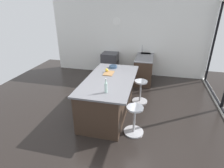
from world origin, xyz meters
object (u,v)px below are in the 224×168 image
Objects in this scene: kitchen_island at (108,95)px; fruit_bowl at (113,66)px; water_bottle at (106,87)px; cutting_board at (109,73)px; stool_middle at (134,121)px; apple_yellow at (107,70)px; oven_range at (110,64)px; stool_by_window at (140,92)px.

kitchen_island is 0.95m from fruit_bowl.
cutting_board is at bearing -168.55° from water_bottle.
kitchen_island is 3.40× the size of stool_middle.
apple_yellow is at bearing -165.84° from water_bottle.
water_bottle is 1.40× the size of fruit_bowl.
water_bottle is at bearing 7.73° from fruit_bowl.
kitchen_island is at bearing 13.11° from oven_range.
fruit_bowl is (-1.55, -0.21, -0.08)m from water_bottle.
oven_range is 3.55m from water_bottle.
apple_yellow is (2.25, 0.47, 0.57)m from oven_range.
oven_range is 2.45m from cutting_board.
oven_range reaches higher than stool_by_window.
apple_yellow is 0.40m from fruit_bowl.
oven_range is 10.13× the size of apple_yellow.
water_bottle is at bearing -22.85° from stool_by_window.
oven_range is at bearing -167.30° from water_bottle.
stool_middle is at bearing 47.17° from kitchen_island.
oven_range is at bearing -157.66° from stool_middle.
apple_yellow is at bearing -160.62° from kitchen_island.
apple_yellow reaches higher than oven_range.
cutting_board reaches higher than oven_range.
apple_yellow is at bearing -71.73° from stool_by_window.
water_bottle is 1.57m from fruit_bowl.
stool_middle is 1.47m from cutting_board.
kitchen_island is 0.69m from apple_yellow.
fruit_bowl is (-0.80, -0.06, 0.51)m from kitchen_island.
apple_yellow reaches higher than stool_by_window.
apple_yellow is at bearing -11.83° from fruit_bowl.
oven_range is 1.33× the size of stool_by_window.
kitchen_island is 1.05m from stool_by_window.
cutting_board is at bearing -167.99° from kitchen_island.
apple_yellow reaches higher than cutting_board.
stool_by_window is at bearing 35.36° from oven_range.
fruit_bowl reaches higher than stool_middle.
oven_range reaches higher than stool_middle.
kitchen_island is at bearing -168.79° from water_bottle.
kitchen_island reaches higher than stool_middle.
fruit_bowl reaches higher than cutting_board.
oven_range is 3.92× the size of fruit_bowl.
stool_by_window is 1.18m from apple_yellow.
oven_range is 2.37m from apple_yellow.
oven_range is 2.79× the size of water_bottle.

